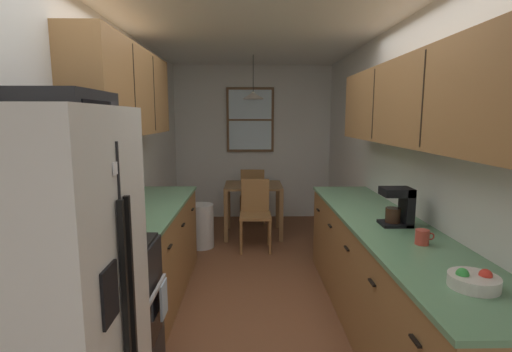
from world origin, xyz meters
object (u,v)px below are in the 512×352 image
stove_range (101,316)px  trash_bin (201,226)px  mug_by_coffeemaker (422,237)px  fruit_bowl (474,280)px  refrigerator (41,316)px  storage_canister (122,215)px  dining_chair_far (253,194)px  coffee_maker (400,206)px  microwave_over_range (69,119)px  dining_chair_near (255,211)px  table_serving_bowl (252,183)px  dining_table (253,194)px

stove_range → trash_bin: stove_range is taller
mug_by_coffeemaker → fruit_bowl: size_ratio=0.53×
refrigerator → stove_range: (-0.05, 0.73, -0.40)m
storage_canister → dining_chair_far: bearing=72.9°
trash_bin → refrigerator: bearing=-94.2°
coffee_maker → fruit_bowl: 1.07m
stove_range → microwave_over_range: (-0.11, 0.00, 1.22)m
refrigerator → fruit_bowl: (1.95, 0.18, 0.06)m
stove_range → mug_by_coffeemaker: stove_range is taller
dining_chair_near → fruit_bowl: 3.32m
dining_chair_near → storage_canister: (-1.01, -2.10, 0.49)m
storage_canister → table_serving_bowl: bearing=69.3°
stove_range → dining_chair_far: (0.99, 3.72, 0.03)m
refrigerator → fruit_bowl: size_ratio=7.52×
microwave_over_range → dining_chair_far: (1.10, 3.72, -1.19)m
dining_chair_near → dining_chair_far: size_ratio=1.00×
dining_table → dining_chair_far: dining_chair_far is taller
dining_chair_far → trash_bin: 1.31m
stove_range → microwave_over_range: bearing=180.0°
coffee_maker → mug_by_coffeemaker: 0.45m
microwave_over_range → mug_by_coffeemaker: (2.15, 0.08, -0.75)m
refrigerator → trash_bin: bearing=85.8°
table_serving_bowl → trash_bin: bearing=-147.1°
dining_chair_far → storage_canister: storage_canister is taller
mug_by_coffeemaker → trash_bin: bearing=124.3°
dining_chair_far → table_serving_bowl: dining_chair_far is taller
dining_chair_far → table_serving_bowl: bearing=-91.6°
dining_chair_far → coffee_maker: (1.07, -3.20, 0.55)m
dining_table → mug_by_coffeemaker: bearing=-71.2°
fruit_bowl → table_serving_bowl: bearing=105.9°
stove_range → dining_chair_far: size_ratio=1.22×
dining_table → trash_bin: (-0.69, -0.52, -0.32)m
refrigerator → mug_by_coffeemaker: size_ratio=14.23×
stove_range → table_serving_bowl: (0.97, 3.07, 0.31)m
storage_canister → coffee_maker: 2.06m
refrigerator → dining_chair_far: refrigerator is taller
table_serving_bowl → coffee_maker: bearing=-67.0°
dining_chair_far → fruit_bowl: size_ratio=3.86×
microwave_over_range → dining_table: bearing=70.8°
coffee_maker → storage_canister: bearing=-179.4°
mug_by_coffeemaker → fruit_bowl: 0.63m
dining_chair_far → fruit_bowl: bearing=-76.6°
stove_range → coffee_maker: (2.06, 0.52, 0.58)m
trash_bin → storage_canister: size_ratio=3.14×
dining_chair_near → trash_bin: bearing=176.7°
stove_range → mug_by_coffeemaker: 2.09m
coffee_maker → dining_chair_far: bearing=108.4°
trash_bin → mug_by_coffeemaker: mug_by_coffeemaker is taller
fruit_bowl → dining_chair_near: bearing=107.6°
trash_bin → table_serving_bowl: (0.68, 0.44, 0.49)m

